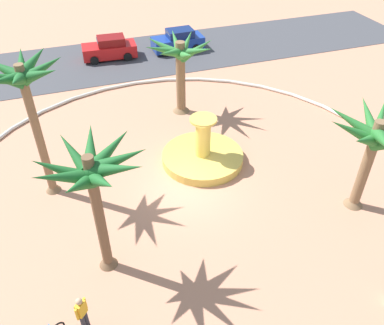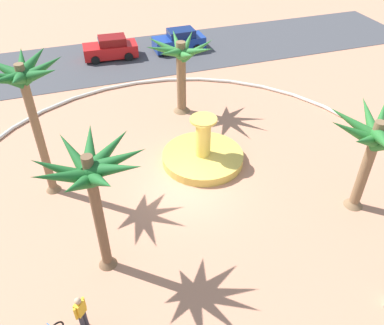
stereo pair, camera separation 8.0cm
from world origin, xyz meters
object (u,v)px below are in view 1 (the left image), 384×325
(palm_tree_by_curb, at_px, (93,177))
(fountain, at_px, (203,155))
(palm_tree_far_side, at_px, (180,59))
(palm_tree_near_fountain, at_px, (375,140))
(palm_tree_mid_plaza, at_px, (25,89))
(person_cyclist_helmet, at_px, (82,313))
(parked_car_second, at_px, (178,41))
(parked_car_leftmost, at_px, (110,49))

(palm_tree_by_curb, bearing_deg, fountain, 41.31)
(palm_tree_far_side, bearing_deg, palm_tree_near_fountain, -64.94)
(palm_tree_by_curb, distance_m, palm_tree_far_side, 11.84)
(fountain, distance_m, palm_tree_by_curb, 8.54)
(palm_tree_mid_plaza, height_order, person_cyclist_helmet, palm_tree_mid_plaza)
(palm_tree_by_curb, bearing_deg, parked_car_second, 65.32)
(palm_tree_near_fountain, relative_size, person_cyclist_helmet, 2.78)
(palm_tree_by_curb, relative_size, palm_tree_mid_plaza, 0.83)
(parked_car_second, bearing_deg, fountain, -102.54)
(palm_tree_by_curb, relative_size, parked_car_second, 1.36)
(parked_car_leftmost, relative_size, parked_car_second, 1.02)
(fountain, height_order, person_cyclist_helmet, fountain)
(parked_car_second, bearing_deg, palm_tree_mid_plaza, -126.99)
(palm_tree_mid_plaza, bearing_deg, parked_car_second, 53.01)
(palm_tree_near_fountain, bearing_deg, parked_car_second, 96.35)
(fountain, xyz_separation_m, person_cyclist_helmet, (-6.83, -7.36, 0.60))
(palm_tree_by_curb, xyz_separation_m, palm_tree_mid_plaza, (-1.77, 5.13, 0.91))
(fountain, xyz_separation_m, palm_tree_mid_plaza, (-7.41, 0.17, 4.96))
(fountain, bearing_deg, parked_car_second, 77.46)
(palm_tree_by_curb, distance_m, palm_tree_mid_plaza, 5.50)
(palm_tree_by_curb, distance_m, parked_car_second, 21.39)
(palm_tree_by_curb, bearing_deg, person_cyclist_helmet, -116.30)
(parked_car_second, bearing_deg, palm_tree_far_side, -106.49)
(palm_tree_mid_plaza, xyz_separation_m, parked_car_leftmost, (5.20, 14.23, -4.53))
(palm_tree_by_curb, relative_size, palm_tree_far_side, 1.19)
(palm_tree_near_fountain, relative_size, palm_tree_mid_plaza, 0.71)
(parked_car_leftmost, height_order, parked_car_second, same)
(palm_tree_near_fountain, bearing_deg, palm_tree_mid_plaza, 156.94)
(palm_tree_near_fountain, distance_m, palm_tree_by_curb, 11.00)
(person_cyclist_helmet, distance_m, parked_car_leftmost, 22.25)
(fountain, relative_size, parked_car_second, 1.03)
(palm_tree_by_curb, xyz_separation_m, palm_tree_far_side, (6.12, 10.08, -1.05))
(person_cyclist_helmet, height_order, parked_car_second, person_cyclist_helmet)
(fountain, xyz_separation_m, palm_tree_far_side, (0.47, 5.12, 3.01))
(palm_tree_near_fountain, distance_m, person_cyclist_helmet, 12.61)
(fountain, distance_m, person_cyclist_helmet, 10.06)
(parked_car_leftmost, bearing_deg, palm_tree_mid_plaza, -110.07)
(palm_tree_by_curb, bearing_deg, palm_tree_far_side, 58.75)
(fountain, distance_m, palm_tree_near_fountain, 8.15)
(palm_tree_near_fountain, xyz_separation_m, parked_car_second, (-2.17, 19.45, -2.80))
(person_cyclist_helmet, relative_size, parked_car_second, 0.42)
(palm_tree_mid_plaza, distance_m, person_cyclist_helmet, 8.72)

